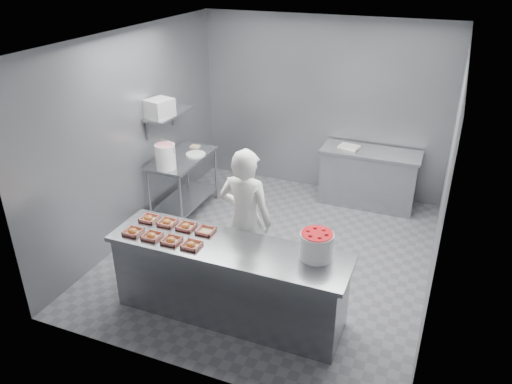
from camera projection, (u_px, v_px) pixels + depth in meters
floor at (272, 252)px, 6.71m from camera, size 4.50×4.50×0.00m
ceiling at (275, 38)px, 5.47m from camera, size 4.50×4.50×0.00m
wall_back at (322, 107)px, 7.96m from camera, size 4.00×0.04×2.80m
wall_left at (135, 135)px, 6.77m from camera, size 0.04×4.50×2.80m
wall_right at (446, 182)px, 5.42m from camera, size 0.04×4.50×2.80m
service_counter at (229, 281)px, 5.39m from camera, size 2.60×0.70×0.90m
prep_table at (184, 176)px, 7.51m from camera, size 0.60×1.20×0.90m
back_counter at (368, 178)px, 7.79m from camera, size 1.50×0.60×0.90m
wall_shelf at (169, 113)px, 7.14m from camera, size 0.35×0.90×0.03m
tray_0 at (133, 231)px, 5.41m from camera, size 0.19×0.18×0.06m
tray_1 at (152, 236)px, 5.33m from camera, size 0.19×0.18×0.06m
tray_2 at (171, 240)px, 5.25m from camera, size 0.19×0.18×0.06m
tray_3 at (191, 245)px, 5.17m from camera, size 0.19×0.18×0.06m
tray_4 at (149, 218)px, 5.67m from camera, size 0.19×0.18×0.06m
tray_5 at (167, 222)px, 5.59m from camera, size 0.19×0.18×0.06m
tray_6 at (186, 226)px, 5.51m from camera, size 0.19×0.18×0.06m
tray_7 at (206, 231)px, 5.43m from camera, size 0.19×0.18×0.04m
worker at (246, 220)px, 5.72m from camera, size 0.65×0.44×1.76m
strawberry_tub at (317, 244)px, 4.94m from camera, size 0.34×0.34×0.28m
glaze_bucket at (165, 156)px, 6.92m from camera, size 0.30×0.28×0.43m
bucket_lid at (196, 154)px, 7.45m from camera, size 0.34×0.34×0.02m
rag at (195, 146)px, 7.74m from camera, size 0.15×0.13×0.02m
appliance at (160, 108)px, 6.88m from camera, size 0.37×0.40×0.26m
paper_stack at (349, 147)px, 7.70m from camera, size 0.34×0.27×0.04m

